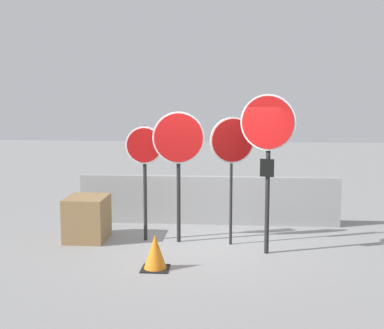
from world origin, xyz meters
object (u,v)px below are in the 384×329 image
Objects in this scene: stop_sign_2 at (232,148)px; traffic_cone_0 at (155,252)px; stop_sign_1 at (178,148)px; stop_sign_3 at (268,140)px; storage_crate at (87,218)px; stop_sign_0 at (144,157)px.

stop_sign_2 reaches higher than traffic_cone_0.
stop_sign_1 reaches higher than traffic_cone_0.
stop_sign_3 is 2.61m from traffic_cone_0.
stop_sign_3 reaches higher than stop_sign_2.
stop_sign_3 reaches higher than traffic_cone_0.
traffic_cone_0 is at bearing -148.51° from stop_sign_2.
stop_sign_3 reaches higher than stop_sign_1.
traffic_cone_0 is at bearing -104.86° from stop_sign_1.
storage_crate is at bearing -174.18° from stop_sign_3.
storage_crate is at bearing 134.26° from traffic_cone_0.
storage_crate is (-1.52, 1.56, 0.13)m from traffic_cone_0.
traffic_cone_0 is 0.65× the size of storage_crate.
stop_sign_2 is at bearing -12.14° from stop_sign_1.
stop_sign_1 is 1.67m from stop_sign_3.
stop_sign_0 is 0.66m from stop_sign_1.
stop_sign_0 is at bearing 105.22° from traffic_cone_0.
stop_sign_0 reaches higher than traffic_cone_0.
stop_sign_2 is at bearing -2.74° from storage_crate.
stop_sign_3 is (2.19, -0.64, 0.39)m from stop_sign_0.
stop_sign_1 is 2.19m from storage_crate.
stop_sign_1 reaches higher than storage_crate.
traffic_cone_0 is (-1.76, -0.94, -1.69)m from stop_sign_3.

